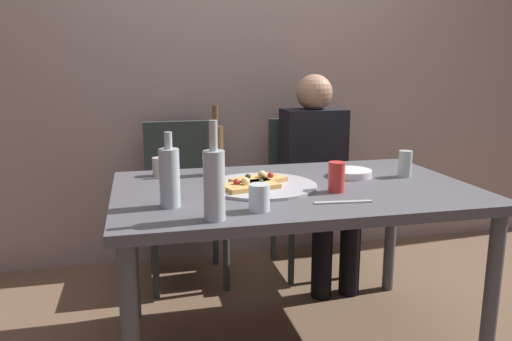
{
  "coord_description": "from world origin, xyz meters",
  "views": [
    {
      "loc": [
        -0.63,
        -1.95,
        1.23
      ],
      "look_at": [
        -0.14,
        0.12,
        0.77
      ],
      "focal_mm": 35.21,
      "sensor_mm": 36.0,
      "label": 1
    }
  ],
  "objects_px": {
    "chair_left": "(185,190)",
    "chair_right": "(309,183)",
    "soda_can": "(336,177)",
    "guest_in_sweater": "(318,168)",
    "wine_bottle": "(170,177)",
    "table_knife": "(343,202)",
    "tumbler_far": "(159,167)",
    "pizza_slice_last": "(259,179)",
    "water_bottle": "(214,183)",
    "tumbler_near": "(259,198)",
    "dining_table": "(294,204)",
    "pizza_slice_extra": "(249,185)",
    "pizza_tray": "(262,186)",
    "plate_stack": "(351,173)",
    "wine_glass": "(405,164)",
    "beer_bottle": "(216,149)"
  },
  "relations": [
    {
      "from": "chair_left",
      "to": "chair_right",
      "type": "relative_size",
      "value": 1.0
    },
    {
      "from": "soda_can",
      "to": "guest_in_sweater",
      "type": "relative_size",
      "value": 0.1
    },
    {
      "from": "wine_bottle",
      "to": "chair_left",
      "type": "distance_m",
      "value": 1.11
    },
    {
      "from": "table_knife",
      "to": "tumbler_far",
      "type": "bearing_deg",
      "value": 141.43
    },
    {
      "from": "wine_bottle",
      "to": "pizza_slice_last",
      "type": "bearing_deg",
      "value": 32.72
    },
    {
      "from": "wine_bottle",
      "to": "chair_right",
      "type": "height_order",
      "value": "wine_bottle"
    },
    {
      "from": "water_bottle",
      "to": "tumbler_near",
      "type": "xyz_separation_m",
      "value": [
        0.17,
        0.06,
        -0.08
      ]
    },
    {
      "from": "dining_table",
      "to": "pizza_slice_extra",
      "type": "xyz_separation_m",
      "value": [
        -0.2,
        -0.03,
        0.1
      ]
    },
    {
      "from": "pizza_tray",
      "to": "tumbler_far",
      "type": "bearing_deg",
      "value": 141.68
    },
    {
      "from": "chair_left",
      "to": "dining_table",
      "type": "bearing_deg",
      "value": 113.76
    },
    {
      "from": "pizza_slice_extra",
      "to": "plate_stack",
      "type": "bearing_deg",
      "value": 16.78
    },
    {
      "from": "pizza_tray",
      "to": "soda_can",
      "type": "xyz_separation_m",
      "value": [
        0.27,
        -0.14,
        0.06
      ]
    },
    {
      "from": "pizza_slice_last",
      "to": "tumbler_near",
      "type": "distance_m",
      "value": 0.39
    },
    {
      "from": "pizza_slice_last",
      "to": "chair_left",
      "type": "bearing_deg",
      "value": 106.95
    },
    {
      "from": "dining_table",
      "to": "pizza_slice_extra",
      "type": "relative_size",
      "value": 6.06
    },
    {
      "from": "pizza_slice_extra",
      "to": "wine_bottle",
      "type": "relative_size",
      "value": 0.9
    },
    {
      "from": "tumbler_near",
      "to": "pizza_slice_extra",
      "type": "bearing_deg",
      "value": 84.42
    },
    {
      "from": "water_bottle",
      "to": "plate_stack",
      "type": "distance_m",
      "value": 0.87
    },
    {
      "from": "pizza_slice_last",
      "to": "tumbler_near",
      "type": "height_order",
      "value": "tumbler_near"
    },
    {
      "from": "plate_stack",
      "to": "guest_in_sweater",
      "type": "relative_size",
      "value": 0.16
    },
    {
      "from": "soda_can",
      "to": "pizza_slice_last",
      "type": "bearing_deg",
      "value": 145.4
    },
    {
      "from": "pizza_tray",
      "to": "wine_glass",
      "type": "relative_size",
      "value": 3.88
    },
    {
      "from": "wine_glass",
      "to": "plate_stack",
      "type": "relative_size",
      "value": 0.63
    },
    {
      "from": "table_knife",
      "to": "pizza_tray",
      "type": "bearing_deg",
      "value": 133.47
    },
    {
      "from": "pizza_slice_extra",
      "to": "soda_can",
      "type": "distance_m",
      "value": 0.35
    },
    {
      "from": "wine_glass",
      "to": "guest_in_sweater",
      "type": "bearing_deg",
      "value": 105.07
    },
    {
      "from": "pizza_tray",
      "to": "chair_left",
      "type": "relative_size",
      "value": 0.51
    },
    {
      "from": "pizza_slice_last",
      "to": "tumbler_near",
      "type": "relative_size",
      "value": 2.64
    },
    {
      "from": "chair_left",
      "to": "pizza_slice_extra",
      "type": "bearing_deg",
      "value": 101.41
    },
    {
      "from": "chair_right",
      "to": "table_knife",
      "type": "bearing_deg",
      "value": 76.7
    },
    {
      "from": "chair_right",
      "to": "pizza_slice_extra",
      "type": "bearing_deg",
      "value": 57.55
    },
    {
      "from": "water_bottle",
      "to": "tumbler_far",
      "type": "distance_m",
      "value": 0.74
    },
    {
      "from": "pizza_tray",
      "to": "chair_left",
      "type": "distance_m",
      "value": 0.91
    },
    {
      "from": "pizza_slice_extra",
      "to": "tumbler_far",
      "type": "xyz_separation_m",
      "value": [
        -0.34,
        0.37,
        0.02
      ]
    },
    {
      "from": "pizza_slice_last",
      "to": "soda_can",
      "type": "bearing_deg",
      "value": -34.6
    },
    {
      "from": "water_bottle",
      "to": "soda_can",
      "type": "bearing_deg",
      "value": 25.37
    },
    {
      "from": "tumbler_near",
      "to": "guest_in_sweater",
      "type": "relative_size",
      "value": 0.08
    },
    {
      "from": "dining_table",
      "to": "plate_stack",
      "type": "distance_m",
      "value": 0.34
    },
    {
      "from": "pizza_slice_extra",
      "to": "plate_stack",
      "type": "relative_size",
      "value": 1.29
    },
    {
      "from": "tumbler_near",
      "to": "table_knife",
      "type": "height_order",
      "value": "tumbler_near"
    },
    {
      "from": "beer_bottle",
      "to": "soda_can",
      "type": "height_order",
      "value": "beer_bottle"
    },
    {
      "from": "pizza_slice_extra",
      "to": "chair_left",
      "type": "distance_m",
      "value": 0.95
    },
    {
      "from": "pizza_slice_extra",
      "to": "tumbler_near",
      "type": "height_order",
      "value": "tumbler_near"
    },
    {
      "from": "plate_stack",
      "to": "wine_bottle",
      "type": "bearing_deg",
      "value": -159.85
    },
    {
      "from": "guest_in_sweater",
      "to": "dining_table",
      "type": "bearing_deg",
      "value": 62.52
    },
    {
      "from": "water_bottle",
      "to": "chair_right",
      "type": "distance_m",
      "value": 1.5
    },
    {
      "from": "wine_bottle",
      "to": "plate_stack",
      "type": "bearing_deg",
      "value": 20.15
    },
    {
      "from": "chair_left",
      "to": "guest_in_sweater",
      "type": "distance_m",
      "value": 0.78
    },
    {
      "from": "tumbler_far",
      "to": "table_knife",
      "type": "distance_m",
      "value": 0.9
    },
    {
      "from": "pizza_tray",
      "to": "beer_bottle",
      "type": "height_order",
      "value": "beer_bottle"
    }
  ]
}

